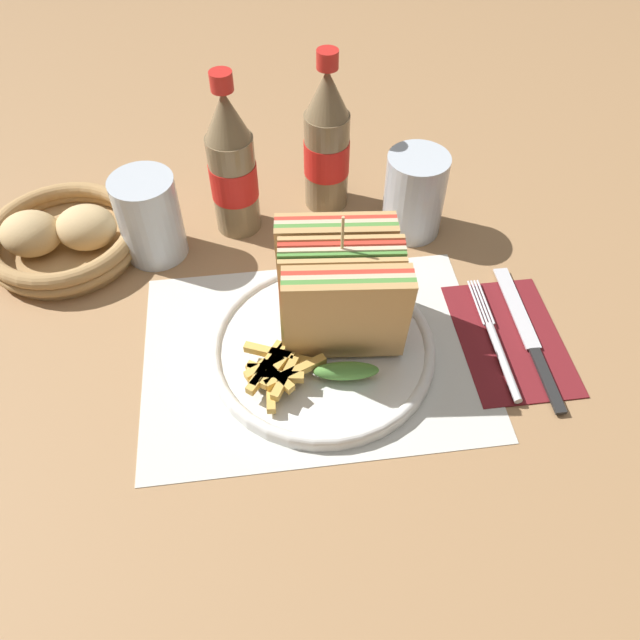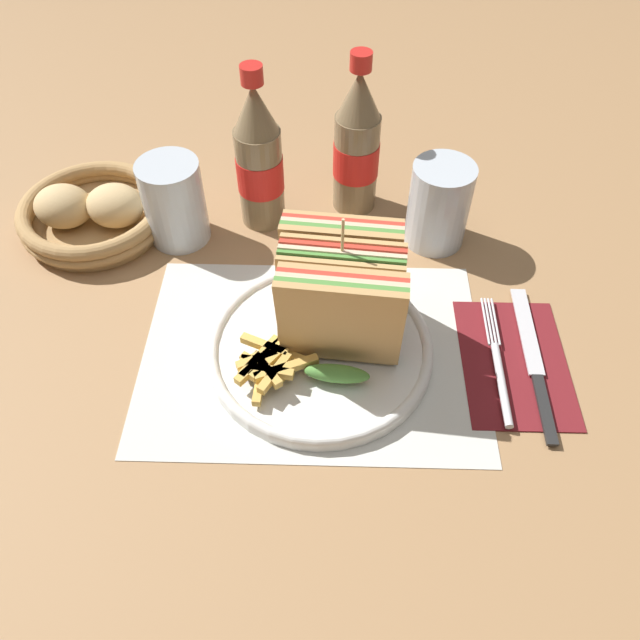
% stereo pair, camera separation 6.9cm
% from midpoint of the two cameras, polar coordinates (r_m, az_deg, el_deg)
% --- Properties ---
extents(ground_plane, '(4.00, 4.00, 0.00)m').
position_cam_midpoint_polar(ground_plane, '(0.71, 2.78, -3.24)').
color(ground_plane, '#9E754C').
extents(placemat, '(0.38, 0.28, 0.00)m').
position_cam_midpoint_polar(placemat, '(0.71, 2.08, -3.32)').
color(placemat, silver).
rests_on(placemat, ground_plane).
extents(plate_main, '(0.25, 0.25, 0.02)m').
position_cam_midpoint_polar(plate_main, '(0.70, 2.78, -3.00)').
color(plate_main, white).
rests_on(plate_main, ground_plane).
extents(club_sandwich, '(0.13, 0.16, 0.17)m').
position_cam_midpoint_polar(club_sandwich, '(0.66, 4.88, 2.13)').
color(club_sandwich, tan).
rests_on(club_sandwich, plate_main).
extents(fries_pile, '(0.09, 0.08, 0.02)m').
position_cam_midpoint_polar(fries_pile, '(0.66, -1.80, -4.23)').
color(fries_pile, gold).
rests_on(fries_pile, plate_main).
extents(napkin, '(0.12, 0.18, 0.00)m').
position_cam_midpoint_polar(napkin, '(0.74, 19.90, -3.74)').
color(napkin, maroon).
rests_on(napkin, ground_plane).
extents(fork, '(0.02, 0.18, 0.01)m').
position_cam_midpoint_polar(fork, '(0.72, 18.74, -4.53)').
color(fork, silver).
rests_on(fork, napkin).
extents(knife, '(0.02, 0.22, 0.00)m').
position_cam_midpoint_polar(knife, '(0.75, 21.52, -3.72)').
color(knife, black).
rests_on(knife, napkin).
extents(coke_bottle_near, '(0.06, 0.06, 0.22)m').
position_cam_midpoint_polar(coke_bottle_near, '(0.82, -3.13, 14.28)').
color(coke_bottle_near, '#7A6647').
rests_on(coke_bottle_near, ground_plane).
extents(coke_bottle_far, '(0.06, 0.06, 0.22)m').
position_cam_midpoint_polar(coke_bottle_far, '(0.85, 5.79, 15.45)').
color(coke_bottle_far, '#7A6647').
rests_on(coke_bottle_far, ground_plane).
extents(glass_near, '(0.08, 0.08, 0.11)m').
position_cam_midpoint_polar(glass_near, '(0.83, 13.21, 10.10)').
color(glass_near, silver).
rests_on(glass_near, ground_plane).
extents(glass_far, '(0.08, 0.08, 0.11)m').
position_cam_midpoint_polar(glass_far, '(0.83, -10.76, 10.01)').
color(glass_far, silver).
rests_on(glass_far, ground_plane).
extents(bread_basket, '(0.20, 0.20, 0.07)m').
position_cam_midpoint_polar(bread_basket, '(0.89, -17.95, 9.26)').
color(bread_basket, '#AD8451').
rests_on(bread_basket, ground_plane).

